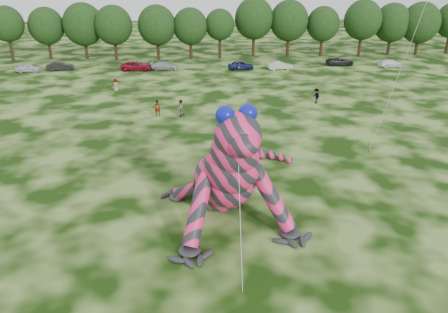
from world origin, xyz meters
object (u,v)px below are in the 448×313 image
tree_13 (362,28)px  tree_15 (420,29)px  tree_11 (289,28)px  car_0 (28,68)px  inflatable_gecko (217,148)px  car_5 (280,65)px  tree_12 (322,31)px  car_7 (391,63)px  tree_14 (391,29)px  car_4 (241,65)px  tree_4 (47,33)px  spectator_1 (181,108)px  tree_9 (220,34)px  spectator_4 (116,85)px  car_6 (340,61)px  spectator_0 (157,108)px  tree_7 (157,32)px  tree_10 (254,27)px  tree_6 (114,33)px  car_3 (165,66)px  car_2 (137,66)px  spectator_2 (316,96)px  tree_5 (84,31)px  car_1 (60,66)px  tree_8 (190,34)px  tree_3 (8,34)px

tree_13 → tree_15: (11.34, 0.64, -0.25)m
tree_11 → car_0: 45.27m
inflatable_gecko → car_5: bearing=60.8°
tree_11 → tree_12: bearing=-4.2°
car_7 → tree_14: bearing=-27.6°
car_0 → car_4: bearing=-90.3°
tree_4 → spectator_1: size_ratio=4.81×
tree_9 → spectator_1: size_ratio=4.61×
tree_14 → spectator_4: 53.64m
car_6 → spectator_0: (-29.16, -25.45, 0.28)m
tree_7 → tree_9: size_ratio=1.09×
tree_4 → tree_10: 37.04m
tree_6 → spectator_0: bearing=-74.1°
car_6 → spectator_4: 38.24m
tree_10 → tree_15: tree_10 is taller
car_4 → car_3: bearing=79.8°
car_2 → car_4: 16.82m
tree_13 → car_4: bearing=-157.0°
car_6 → spectator_2: size_ratio=2.52×
tree_9 → tree_4: bearing=177.5°
tree_5 → car_0: (-6.98, -10.47, -4.25)m
car_0 → spectator_0: size_ratio=2.07×
car_1 → car_4: 29.16m
tree_7 → car_0: bearing=-156.2°
tree_9 → car_3: bearing=-135.7°
inflatable_gecko → tree_9: size_ratio=1.93×
tree_9 → car_1: bearing=-162.0°
car_3 → tree_6: bearing=52.9°
tree_6 → car_6: size_ratio=2.05×
car_2 → car_7: car_2 is taller
tree_15 → tree_12: bearing=-179.9°
tree_6 → car_3: size_ratio=2.15×
car_6 → car_2: bearing=91.3°
tree_11 → tree_14: size_ratio=1.07×
tree_8 → car_0: 27.67m
tree_12 → spectator_4: bearing=-146.3°
tree_14 → car_4: tree_14 is taller
tree_11 → car_4: size_ratio=2.42×
spectator_0 → spectator_4: bearing=-71.2°
tree_6 → car_4: size_ratio=2.28×
tree_15 → car_5: size_ratio=2.43×
tree_8 → tree_7: bearing=-178.2°
tree_8 → spectator_4: (-10.19, -22.16, -3.61)m
car_3 → car_2: bearing=97.9°
tree_10 → tree_15: size_ratio=1.09×
tree_12 → spectator_2: tree_12 is taller
tree_4 → car_6: size_ratio=1.95×
tree_3 → car_0: bearing=-58.3°
tree_12 → tree_15: tree_15 is taller
car_2 → car_4: bearing=-90.4°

